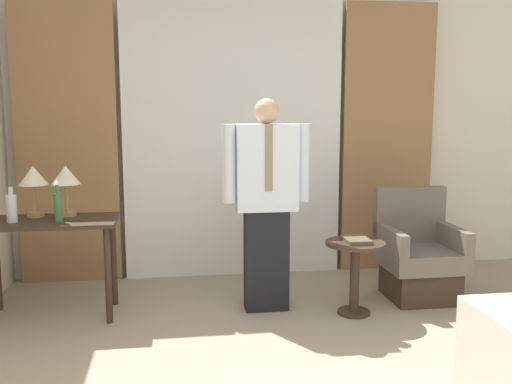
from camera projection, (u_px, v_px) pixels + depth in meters
The scene contains 13 objects.
wall_back at pixel (232, 133), 5.46m from camera, with size 10.00×0.06×2.70m.
curtain_sheer_center at pixel (234, 140), 5.34m from camera, with size 2.04×0.06×2.58m.
curtain_drape_left at pixel (67, 142), 5.12m from camera, with size 0.90×0.06×2.58m.
curtain_drape_right at pixel (387, 139), 5.55m from camera, with size 0.90×0.06×2.58m.
desk at pixel (49, 237), 4.31m from camera, with size 1.02×0.53×0.76m.
table_lamp_left at pixel (33, 179), 4.36m from camera, with size 0.22×0.22×0.40m.
table_lamp_right at pixel (66, 179), 4.40m from camera, with size 0.22×0.22×0.40m.
bottle_near_edge at pixel (12, 208), 4.19m from camera, with size 0.08×0.08×0.26m.
bottle_by_lamp at pixel (58, 207), 4.19m from camera, with size 0.06×0.06×0.28m.
person at pixel (266, 198), 4.43m from camera, with size 0.68×0.22×1.67m.
armchair at pixel (418, 259), 4.80m from camera, with size 0.62×0.61×0.91m.
side_table at pixel (355, 265), 4.40m from camera, with size 0.46×0.46×0.58m.
book at pixel (356, 240), 4.37m from camera, with size 0.18×0.26×0.03m.
Camera 1 is at (-0.56, -2.31, 1.60)m, focal length 40.00 mm.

